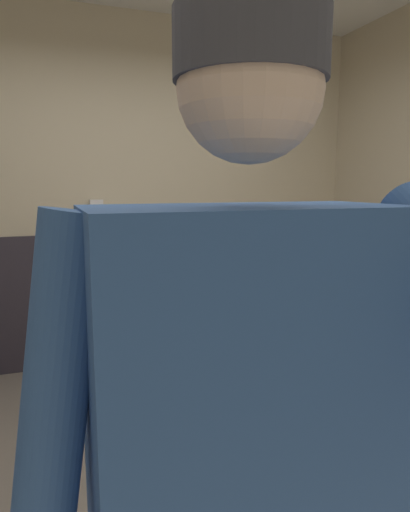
# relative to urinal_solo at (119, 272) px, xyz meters

# --- Properties ---
(ground_plane) EXTENTS (4.70, 4.35, 0.04)m
(ground_plane) POSITION_rel_urinal_solo_xyz_m (0.05, -1.71, -0.80)
(ground_plane) COLOR slate
(wall_back) EXTENTS (4.70, 0.12, 2.79)m
(wall_back) POSITION_rel_urinal_solo_xyz_m (0.05, 0.22, 0.62)
(wall_back) COLOR beige
(wall_back) RESTS_ON ground_plane
(wainscot_band_back) EXTENTS (4.10, 0.03, 1.07)m
(wainscot_band_back) POSITION_rel_urinal_solo_xyz_m (0.05, 0.14, -0.24)
(wainscot_band_back) COLOR #2D2833
(wainscot_band_back) RESTS_ON ground_plane
(urinal_solo) EXTENTS (0.40, 0.34, 1.24)m
(urinal_solo) POSITION_rel_urinal_solo_xyz_m (0.00, 0.00, 0.00)
(urinal_solo) COLOR white
(urinal_solo) RESTS_ON ground_plane
(person) EXTENTS (0.71, 0.60, 1.70)m
(person) POSITION_rel_urinal_solo_xyz_m (-0.24, -2.88, 0.23)
(person) COLOR #2D3342
(person) RESTS_ON ground_plane
(soap_dispenser) EXTENTS (0.10, 0.07, 0.18)m
(soap_dispenser) POSITION_rel_urinal_solo_xyz_m (-0.14, 0.12, 0.47)
(soap_dispenser) COLOR silver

